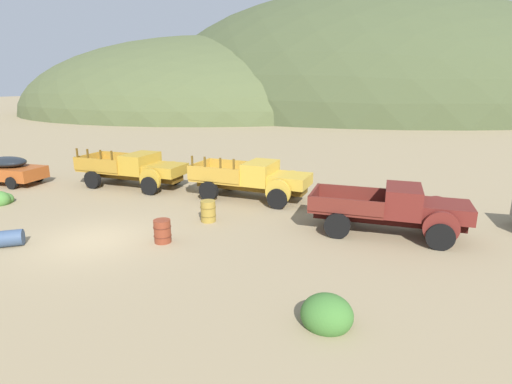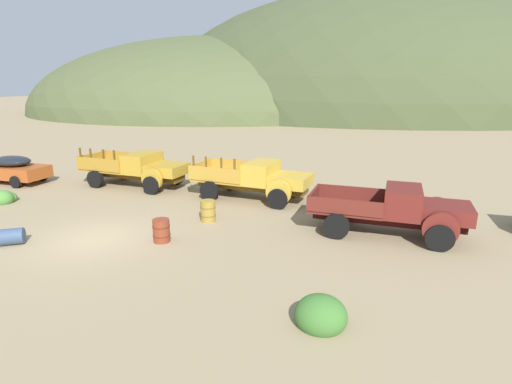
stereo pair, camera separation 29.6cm
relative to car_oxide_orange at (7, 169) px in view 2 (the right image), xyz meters
The scene contains 13 objects.
ground_plane 12.31m from the car_oxide_orange, 30.63° to the right, with size 300.00×300.00×0.00m, color #998460.
hill_distant 67.26m from the car_oxide_orange, 100.92° to the left, with size 76.69×71.80×29.94m, color #4C5633.
hill_far_left 80.04m from the car_oxide_orange, 77.09° to the left, with size 93.17×86.51×48.42m, color #424C2D.
car_oxide_orange is the anchor object (origin of this frame).
truck_mustard 8.17m from the car_oxide_orange, ahead, with size 6.27×3.03×2.16m.
truck_faded_yellow 15.04m from the car_oxide_orange, ahead, with size 6.09×3.09×2.16m.
truck_oxblood 21.57m from the car_oxide_orange, ahead, with size 5.85×2.65×1.89m.
oil_drum_tipped 11.02m from the car_oxide_orange, 42.70° to the right, with size 1.02×0.95×0.59m.
oil_drum_foreground 14.22m from the car_oxide_orange, 12.79° to the right, with size 0.66×0.66×0.89m.
oil_drum_by_truck 14.31m from the car_oxide_orange, 23.57° to the right, with size 0.65×0.65×0.85m.
bush_near_barrel 13.27m from the car_oxide_orange, 18.39° to the left, with size 0.90×0.86×0.88m.
bush_front_left 21.53m from the car_oxide_orange, 25.81° to the right, with size 1.26×1.17×1.01m.
bush_back_edge 4.74m from the car_oxide_orange, 45.96° to the right, with size 1.13×1.17×0.83m.
Camera 2 is at (9.64, -11.65, 5.56)m, focal length 28.21 mm.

